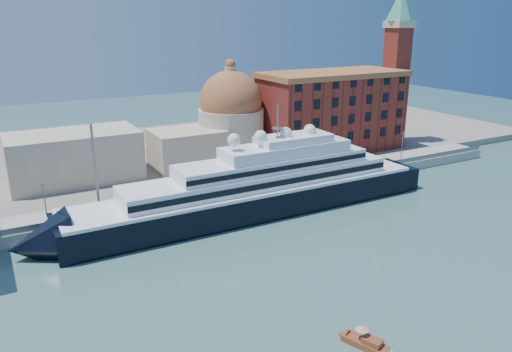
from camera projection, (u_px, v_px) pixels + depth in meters
ground at (268, 269)px, 82.92m from camera, size 400.00×400.00×0.00m
quay at (191, 200)px, 110.89m from camera, size 180.00×10.00×2.50m
land at (138, 158)px, 145.16m from camera, size 260.00×72.00×2.00m
quay_fence at (198, 198)px, 106.58m from camera, size 180.00×0.10×1.20m
superyacht at (242, 195)px, 103.97m from camera, size 89.90×12.46×26.87m
water_taxi at (366, 342)px, 63.00m from camera, size 3.98×6.23×2.81m
warehouse at (332, 111)px, 146.11m from camera, size 43.00×19.00×23.25m
campanile at (397, 56)px, 152.66m from camera, size 8.40×8.40×47.00m
church at (178, 133)px, 130.70m from camera, size 66.00×18.00×25.50m
lamp_posts at (134, 173)px, 101.00m from camera, size 120.80×2.40×18.00m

